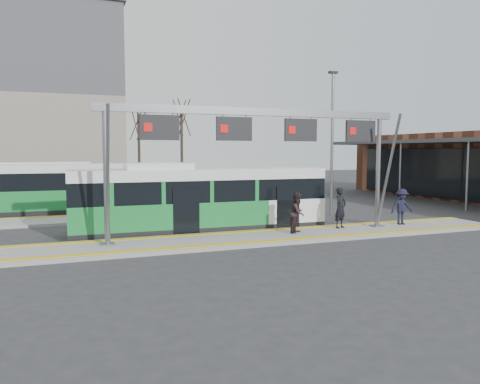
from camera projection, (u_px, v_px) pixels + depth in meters
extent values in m
plane|color=#2D2D30|center=(271.00, 239.00, 19.34)|extent=(120.00, 120.00, 0.00)
cube|color=gray|center=(271.00, 237.00, 19.34)|extent=(22.00, 3.00, 0.15)
cube|color=gray|center=(143.00, 216.00, 25.38)|extent=(20.00, 3.00, 0.15)
cube|color=gold|center=(260.00, 230.00, 20.40)|extent=(22.00, 0.35, 0.02)
cube|color=gold|center=(283.00, 240.00, 18.26)|extent=(22.00, 0.35, 0.02)
cube|color=gold|center=(139.00, 212.00, 26.44)|extent=(20.00, 0.35, 0.02)
cylinder|color=slate|center=(106.00, 177.00, 17.10)|extent=(0.20, 0.20, 5.05)
cube|color=slate|center=(108.00, 244.00, 17.31)|extent=(0.50, 0.50, 0.06)
cylinder|color=slate|center=(108.00, 178.00, 16.44)|extent=(0.12, 1.46, 4.90)
cylinder|color=slate|center=(378.00, 172.00, 21.33)|extent=(0.20, 0.20, 5.05)
cube|color=slate|center=(377.00, 226.00, 21.55)|extent=(0.50, 0.50, 0.06)
cylinder|color=slate|center=(388.00, 172.00, 20.68)|extent=(0.12, 1.46, 4.90)
cube|color=slate|center=(257.00, 112.00, 18.99)|extent=(13.00, 0.25, 0.30)
cube|color=black|center=(160.00, 128.00, 17.64)|extent=(1.50, 0.12, 0.95)
cube|color=red|center=(148.00, 127.00, 17.42)|extent=(0.32, 0.02, 0.32)
cube|color=black|center=(234.00, 129.00, 18.70)|extent=(1.50, 0.12, 0.95)
cube|color=red|center=(224.00, 129.00, 18.48)|extent=(0.32, 0.02, 0.32)
cube|color=black|center=(301.00, 130.00, 19.76)|extent=(1.50, 0.12, 0.95)
cube|color=red|center=(292.00, 130.00, 19.54)|extent=(0.32, 0.02, 0.32)
cube|color=black|center=(361.00, 131.00, 20.82)|extent=(1.50, 0.12, 0.95)
cube|color=red|center=(353.00, 131.00, 20.60)|extent=(0.32, 0.02, 0.32)
cylinder|color=slate|center=(467.00, 176.00, 28.11)|extent=(0.14, 0.14, 4.30)
cylinder|color=slate|center=(400.00, 171.00, 33.70)|extent=(0.14, 0.14, 4.30)
cube|color=black|center=(201.00, 227.00, 21.16)|extent=(11.36, 2.63, 0.33)
cube|color=#1B7D35|center=(201.00, 212.00, 21.09)|extent=(11.36, 2.63, 1.08)
cube|color=black|center=(201.00, 190.00, 21.01)|extent=(11.36, 2.55, 0.94)
cube|color=white|center=(201.00, 174.00, 20.94)|extent=(11.36, 2.63, 0.47)
cube|color=orange|center=(313.00, 174.00, 22.84)|extent=(0.08, 1.68, 0.26)
cube|color=white|center=(158.00, 166.00, 20.28)|extent=(2.86, 1.74, 0.28)
cylinder|color=black|center=(112.00, 229.00, 18.82)|extent=(0.95, 0.30, 0.94)
cylinder|color=black|center=(109.00, 222.00, 20.79)|extent=(0.95, 0.30, 0.94)
cylinder|color=black|center=(279.00, 220.00, 21.28)|extent=(0.95, 0.30, 0.94)
cylinder|color=black|center=(262.00, 214.00, 23.25)|extent=(0.95, 0.30, 0.94)
cube|color=black|center=(91.00, 210.00, 27.59)|extent=(11.63, 2.86, 0.34)
cube|color=#1B7D35|center=(91.00, 197.00, 27.53)|extent=(11.63, 2.86, 1.11)
cube|color=black|center=(91.00, 180.00, 27.44)|extent=(11.63, 2.79, 0.96)
cube|color=white|center=(90.00, 168.00, 27.37)|extent=(11.63, 2.86, 0.48)
cylinder|color=black|center=(13.00, 209.00, 25.25)|extent=(0.97, 0.32, 0.96)
cylinder|color=black|center=(18.00, 205.00, 27.29)|extent=(0.97, 0.32, 0.96)
cylinder|color=black|center=(153.00, 204.00, 27.66)|extent=(0.97, 0.32, 0.96)
cylinder|color=black|center=(148.00, 201.00, 29.69)|extent=(0.97, 0.32, 0.96)
cylinder|color=black|center=(53.00, 203.00, 28.05)|extent=(0.98, 0.31, 0.98)
cylinder|color=black|center=(53.00, 200.00, 30.08)|extent=(0.98, 0.31, 0.98)
imported|color=black|center=(340.00, 208.00, 21.03)|extent=(0.78, 0.66, 1.83)
imported|color=#2D1E22|center=(298.00, 213.00, 19.81)|extent=(1.05, 1.04, 1.71)
imported|color=black|center=(402.00, 207.00, 22.06)|extent=(1.17, 0.78, 1.69)
cylinder|color=#382B21|center=(139.00, 150.00, 47.96)|extent=(0.28, 0.28, 7.46)
cylinder|color=#382B21|center=(182.00, 147.00, 47.29)|extent=(0.28, 0.28, 8.06)
cylinder|color=slate|center=(332.00, 145.00, 26.14)|extent=(0.16, 0.16, 7.94)
cube|color=black|center=(333.00, 72.00, 25.79)|extent=(0.50, 0.25, 0.12)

